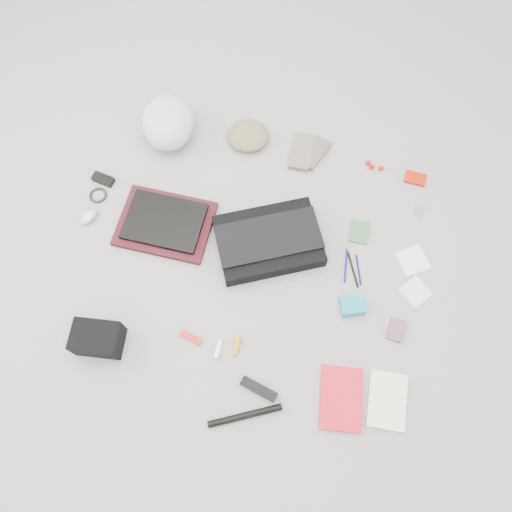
% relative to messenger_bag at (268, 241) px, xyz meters
% --- Properties ---
extents(ground_plane, '(4.00, 4.00, 0.00)m').
position_rel_messenger_bag_xyz_m(ground_plane, '(-0.04, -0.08, -0.04)').
color(ground_plane, gray).
extents(messenger_bag, '(0.51, 0.45, 0.07)m').
position_rel_messenger_bag_xyz_m(messenger_bag, '(0.00, 0.00, 0.00)').
color(messenger_bag, black).
rests_on(messenger_bag, ground_plane).
extents(bag_flap, '(0.47, 0.36, 0.01)m').
position_rel_messenger_bag_xyz_m(bag_flap, '(0.00, 0.00, 0.04)').
color(bag_flap, black).
rests_on(bag_flap, messenger_bag).
extents(laptop_sleeve, '(0.41, 0.31, 0.03)m').
position_rel_messenger_bag_xyz_m(laptop_sleeve, '(-0.45, 0.00, -0.02)').
color(laptop_sleeve, '#3C1117').
rests_on(laptop_sleeve, ground_plane).
extents(laptop, '(0.34, 0.25, 0.02)m').
position_rel_messenger_bag_xyz_m(laptop, '(-0.45, 0.00, 0.00)').
color(laptop, black).
rests_on(laptop, laptop_sleeve).
extents(bike_helmet, '(0.31, 0.35, 0.18)m').
position_rel_messenger_bag_xyz_m(bike_helmet, '(-0.56, 0.47, 0.05)').
color(bike_helmet, silver).
rests_on(bike_helmet, ground_plane).
extents(beanie, '(0.21, 0.20, 0.07)m').
position_rel_messenger_bag_xyz_m(beanie, '(-0.19, 0.51, -0.00)').
color(beanie, olive).
rests_on(beanie, ground_plane).
extents(mitten_left, '(0.10, 0.19, 0.03)m').
position_rel_messenger_bag_xyz_m(mitten_left, '(0.06, 0.48, -0.02)').
color(mitten_left, '#76695E').
rests_on(mitten_left, ground_plane).
extents(mitten_right, '(0.15, 0.19, 0.03)m').
position_rel_messenger_bag_xyz_m(mitten_right, '(0.12, 0.49, -0.02)').
color(mitten_right, '#675B53').
rests_on(mitten_right, ground_plane).
extents(power_brick, '(0.10, 0.06, 0.03)m').
position_rel_messenger_bag_xyz_m(power_brick, '(-0.79, 0.16, -0.02)').
color(power_brick, black).
rests_on(power_brick, ground_plane).
extents(cable_coil, '(0.09, 0.09, 0.01)m').
position_rel_messenger_bag_xyz_m(cable_coil, '(-0.79, 0.08, -0.03)').
color(cable_coil, black).
rests_on(cable_coil, ground_plane).
extents(mouse, '(0.09, 0.11, 0.03)m').
position_rel_messenger_bag_xyz_m(mouse, '(-0.79, -0.03, -0.02)').
color(mouse, '#AEAEAE').
rests_on(mouse, ground_plane).
extents(camera_bag, '(0.19, 0.14, 0.12)m').
position_rel_messenger_bag_xyz_m(camera_bag, '(-0.57, -0.55, 0.02)').
color(camera_bag, black).
rests_on(camera_bag, ground_plane).
extents(multitool, '(0.09, 0.05, 0.01)m').
position_rel_messenger_bag_xyz_m(multitool, '(-0.22, -0.46, -0.03)').
color(multitool, red).
rests_on(multitool, ground_plane).
extents(toiletry_tube_white, '(0.02, 0.07, 0.02)m').
position_rel_messenger_bag_xyz_m(toiletry_tube_white, '(-0.11, -0.48, -0.02)').
color(toiletry_tube_white, white).
rests_on(toiletry_tube_white, ground_plane).
extents(toiletry_tube_orange, '(0.02, 0.08, 0.02)m').
position_rel_messenger_bag_xyz_m(toiletry_tube_orange, '(-0.04, -0.46, -0.02)').
color(toiletry_tube_orange, orange).
rests_on(toiletry_tube_orange, ground_plane).
extents(u_lock, '(0.15, 0.08, 0.03)m').
position_rel_messenger_bag_xyz_m(u_lock, '(0.08, -0.60, -0.02)').
color(u_lock, black).
rests_on(u_lock, ground_plane).
extents(bike_pump, '(0.27, 0.14, 0.03)m').
position_rel_messenger_bag_xyz_m(bike_pump, '(0.05, -0.71, -0.02)').
color(bike_pump, black).
rests_on(bike_pump, ground_plane).
extents(book_red, '(0.18, 0.25, 0.02)m').
position_rel_messenger_bag_xyz_m(book_red, '(0.39, -0.58, -0.02)').
color(book_red, red).
rests_on(book_red, ground_plane).
extents(book_white, '(0.14, 0.21, 0.02)m').
position_rel_messenger_bag_xyz_m(book_white, '(0.56, -0.55, -0.02)').
color(book_white, silver).
rests_on(book_white, ground_plane).
extents(notepad, '(0.08, 0.11, 0.01)m').
position_rel_messenger_bag_xyz_m(notepad, '(0.37, 0.13, -0.03)').
color(notepad, '#386642').
rests_on(notepad, ground_plane).
extents(pen_blue, '(0.02, 0.15, 0.01)m').
position_rel_messenger_bag_xyz_m(pen_blue, '(0.34, -0.03, -0.03)').
color(pen_blue, '#100B81').
rests_on(pen_blue, ground_plane).
extents(pen_black, '(0.07, 0.15, 0.01)m').
position_rel_messenger_bag_xyz_m(pen_black, '(0.37, -0.05, -0.03)').
color(pen_black, black).
rests_on(pen_black, ground_plane).
extents(pen_navy, '(0.04, 0.13, 0.01)m').
position_rel_messenger_bag_xyz_m(pen_navy, '(0.39, -0.04, -0.03)').
color(pen_navy, '#090962').
rests_on(pen_navy, ground_plane).
extents(accordion_wallet, '(0.12, 0.10, 0.05)m').
position_rel_messenger_bag_xyz_m(accordion_wallet, '(0.38, -0.21, -0.01)').
color(accordion_wallet, '#1494B3').
rests_on(accordion_wallet, ground_plane).
extents(card_deck, '(0.07, 0.10, 0.02)m').
position_rel_messenger_bag_xyz_m(card_deck, '(0.57, -0.27, -0.03)').
color(card_deck, '#785061').
rests_on(card_deck, ground_plane).
extents(napkin_top, '(0.16, 0.16, 0.01)m').
position_rel_messenger_bag_xyz_m(napkin_top, '(0.61, 0.05, -0.03)').
color(napkin_top, white).
rests_on(napkin_top, ground_plane).
extents(napkin_bottom, '(0.15, 0.15, 0.01)m').
position_rel_messenger_bag_xyz_m(napkin_bottom, '(0.64, -0.09, -0.03)').
color(napkin_bottom, silver).
rests_on(napkin_bottom, ground_plane).
extents(lollipop_a, '(0.03, 0.03, 0.02)m').
position_rel_messenger_bag_xyz_m(lollipop_a, '(0.37, 0.49, -0.02)').
color(lollipop_a, red).
rests_on(lollipop_a, ground_plane).
extents(lollipop_b, '(0.03, 0.03, 0.02)m').
position_rel_messenger_bag_xyz_m(lollipop_b, '(0.39, 0.47, -0.02)').
color(lollipop_b, '#A41507').
rests_on(lollipop_b, ground_plane).
extents(lollipop_c, '(0.03, 0.03, 0.02)m').
position_rel_messenger_bag_xyz_m(lollipop_c, '(0.43, 0.47, -0.02)').
color(lollipop_c, '#B61512').
rests_on(lollipop_c, ground_plane).
extents(altoids_tin, '(0.10, 0.07, 0.02)m').
position_rel_messenger_bag_xyz_m(altoids_tin, '(0.59, 0.45, -0.03)').
color(altoids_tin, red).
rests_on(altoids_tin, ground_plane).
extents(stamp_sheet, '(0.06, 0.06, 0.00)m').
position_rel_messenger_bag_xyz_m(stamp_sheet, '(0.62, 0.29, -0.03)').
color(stamp_sheet, gray).
rests_on(stamp_sheet, ground_plane).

